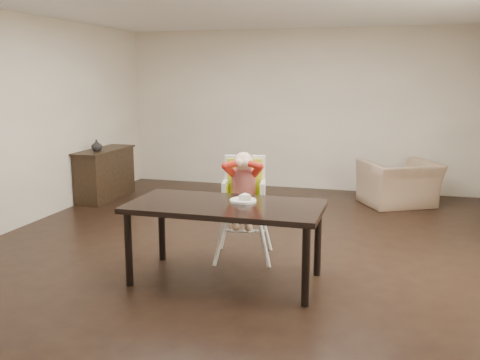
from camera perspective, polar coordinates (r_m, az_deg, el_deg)
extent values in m
plane|color=black|center=(6.09, 0.34, -7.30)|extent=(7.00, 7.00, 0.00)
cube|color=beige|center=(9.22, 6.26, 7.45)|extent=(6.00, 0.02, 2.70)
cube|color=beige|center=(2.65, -20.45, -2.02)|extent=(6.00, 0.02, 2.70)
cube|color=beige|center=(7.22, -23.37, 5.63)|extent=(0.02, 7.00, 2.70)
cube|color=black|center=(4.97, -1.56, -2.83)|extent=(1.80, 0.90, 0.05)
cylinder|color=black|center=(5.06, -11.80, -7.26)|extent=(0.07, 0.07, 0.70)
cylinder|color=black|center=(4.56, 7.04, -9.15)|extent=(0.07, 0.07, 0.70)
cylinder|color=black|center=(5.69, -8.34, -5.07)|extent=(0.07, 0.07, 0.70)
cylinder|color=black|center=(5.25, 8.31, -6.43)|extent=(0.07, 0.07, 0.70)
cylinder|color=white|center=(5.53, -2.04, -5.94)|extent=(0.05, 0.05, 0.61)
cylinder|color=white|center=(5.49, 2.48, -6.05)|extent=(0.05, 0.05, 0.61)
cylinder|color=white|center=(5.94, -1.54, -4.72)|extent=(0.05, 0.05, 0.61)
cylinder|color=white|center=(5.91, 2.66, -4.82)|extent=(0.05, 0.05, 0.61)
cube|color=white|center=(5.64, 0.40, -2.40)|extent=(0.50, 0.47, 0.05)
cube|color=#BAD31B|center=(5.63, 0.40, -2.03)|extent=(0.40, 0.39, 0.03)
cube|color=white|center=(5.75, 0.53, 0.41)|extent=(0.44, 0.14, 0.46)
cube|color=#BAD31B|center=(5.72, 0.50, 0.24)|extent=(0.37, 0.09, 0.41)
cube|color=black|center=(5.64, -0.27, 0.10)|extent=(0.07, 0.20, 0.02)
cube|color=black|center=(5.63, 1.16, 0.07)|extent=(0.07, 0.20, 0.02)
cylinder|color=red|center=(5.59, 0.40, -0.40)|extent=(0.29, 0.29, 0.29)
sphere|color=beige|center=(5.53, 0.38, 1.98)|extent=(0.23, 0.23, 0.20)
ellipsoid|color=brown|center=(5.55, 0.41, 2.24)|extent=(0.23, 0.22, 0.15)
sphere|color=beige|center=(5.43, -0.10, 1.87)|extent=(0.10, 0.10, 0.09)
sphere|color=beige|center=(5.42, 0.70, 1.86)|extent=(0.10, 0.10, 0.09)
cylinder|color=white|center=(5.04, 0.32, -2.24)|extent=(0.30, 0.30, 0.02)
torus|color=white|center=(5.04, 0.32, -2.12)|extent=(0.30, 0.30, 0.01)
imported|color=#9E8064|center=(8.33, 16.65, 0.40)|extent=(1.22, 1.08, 0.89)
cube|color=black|center=(8.71, -14.18, 0.54)|extent=(0.40, 1.20, 0.76)
cube|color=black|center=(8.65, -14.31, 3.11)|extent=(0.44, 1.26, 0.03)
imported|color=#99999E|center=(8.46, -15.05, 3.57)|extent=(0.21, 0.21, 0.17)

